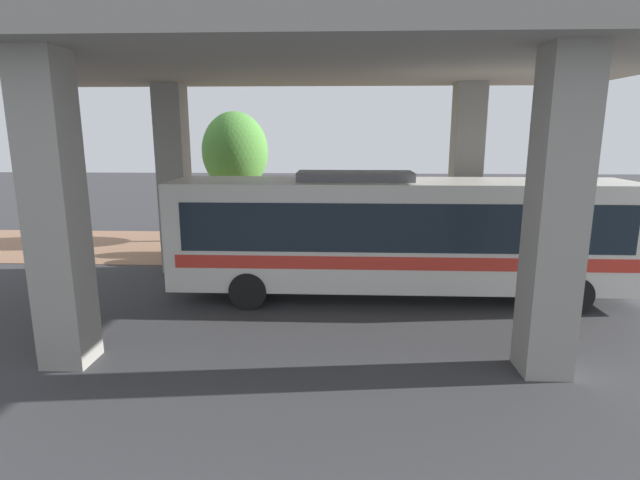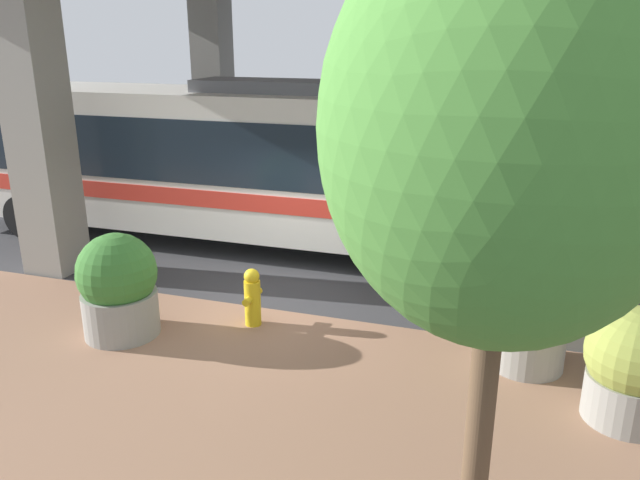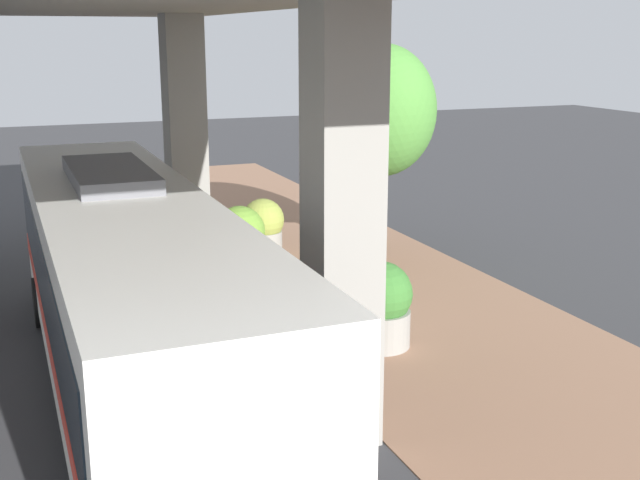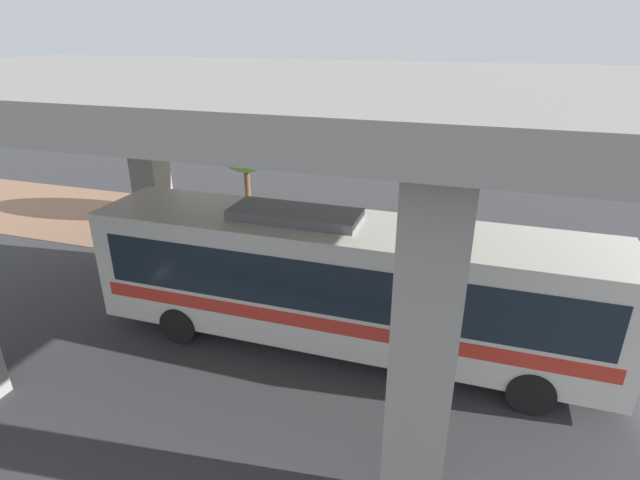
{
  "view_description": "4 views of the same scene",
  "coord_description": "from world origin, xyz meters",
  "px_view_note": "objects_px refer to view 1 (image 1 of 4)",
  "views": [
    {
      "loc": [
        16.79,
        0.77,
        4.64
      ],
      "look_at": [
        0.24,
        0.06,
        1.03
      ],
      "focal_mm": 28.0,
      "sensor_mm": 36.0,
      "label": 1
    },
    {
      "loc": [
        -8.92,
        -3.82,
        4.45
      ],
      "look_at": [
        1.1,
        -0.54,
        0.96
      ],
      "focal_mm": 35.0,
      "sensor_mm": 36.0,
      "label": 2
    },
    {
      "loc": [
        4.73,
        14.41,
        5.66
      ],
      "look_at": [
        -0.64,
        1.13,
        1.98
      ],
      "focal_mm": 45.0,
      "sensor_mm": 36.0,
      "label": 3
    },
    {
      "loc": [
        13.57,
        5.12,
        7.57
      ],
      "look_at": [
        -0.26,
        0.7,
        1.37
      ],
      "focal_mm": 28.0,
      "sensor_mm": 36.0,
      "label": 4
    }
  ],
  "objects_px": {
    "bus": "(399,231)",
    "planter_middle": "(182,236)",
    "planter_front": "(369,236)",
    "fire_hydrant": "(320,250)",
    "planter_back": "(205,240)",
    "street_tree_near": "(235,152)"
  },
  "relations": [
    {
      "from": "fire_hydrant",
      "to": "planter_front",
      "type": "bearing_deg",
      "value": 117.29
    },
    {
      "from": "fire_hydrant",
      "to": "planter_front",
      "type": "relative_size",
      "value": 0.59
    },
    {
      "from": "street_tree_near",
      "to": "planter_middle",
      "type": "bearing_deg",
      "value": -31.21
    },
    {
      "from": "bus",
      "to": "planter_back",
      "type": "bearing_deg",
      "value": -119.53
    },
    {
      "from": "planter_middle",
      "to": "planter_back",
      "type": "height_order",
      "value": "planter_back"
    },
    {
      "from": "planter_middle",
      "to": "planter_front",
      "type": "bearing_deg",
      "value": 89.61
    },
    {
      "from": "planter_middle",
      "to": "planter_back",
      "type": "relative_size",
      "value": 0.93
    },
    {
      "from": "planter_front",
      "to": "planter_middle",
      "type": "relative_size",
      "value": 1.11
    },
    {
      "from": "fire_hydrant",
      "to": "planter_back",
      "type": "height_order",
      "value": "planter_back"
    },
    {
      "from": "bus",
      "to": "planter_middle",
      "type": "relative_size",
      "value": 8.53
    },
    {
      "from": "planter_back",
      "to": "street_tree_near",
      "type": "height_order",
      "value": "street_tree_near"
    },
    {
      "from": "bus",
      "to": "fire_hydrant",
      "type": "bearing_deg",
      "value": -147.44
    },
    {
      "from": "fire_hydrant",
      "to": "bus",
      "type": "bearing_deg",
      "value": 32.56
    },
    {
      "from": "planter_middle",
      "to": "street_tree_near",
      "type": "xyz_separation_m",
      "value": [
        -2.65,
        1.6,
        3.08
      ]
    },
    {
      "from": "planter_middle",
      "to": "street_tree_near",
      "type": "relative_size",
      "value": 0.27
    },
    {
      "from": "street_tree_near",
      "to": "fire_hydrant",
      "type": "bearing_deg",
      "value": 45.8
    },
    {
      "from": "fire_hydrant",
      "to": "planter_middle",
      "type": "bearing_deg",
      "value": -100.36
    },
    {
      "from": "planter_front",
      "to": "planter_middle",
      "type": "distance_m",
      "value": 7.12
    },
    {
      "from": "bus",
      "to": "planter_middle",
      "type": "distance_m",
      "value": 9.09
    },
    {
      "from": "bus",
      "to": "planter_front",
      "type": "distance_m",
      "value": 4.8
    },
    {
      "from": "bus",
      "to": "planter_middle",
      "type": "height_order",
      "value": "bus"
    },
    {
      "from": "planter_front",
      "to": "planter_back",
      "type": "xyz_separation_m",
      "value": [
        0.93,
        -5.96,
        -0.01
      ]
    }
  ]
}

